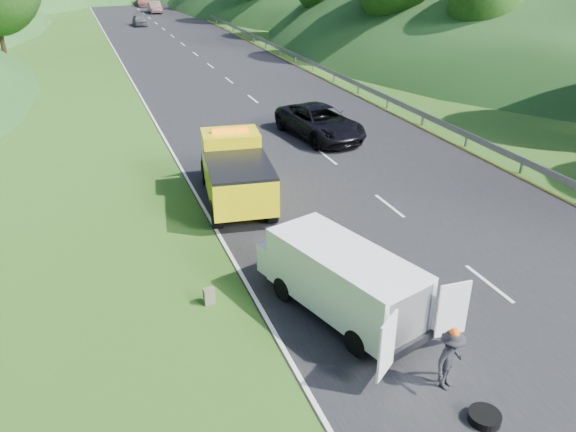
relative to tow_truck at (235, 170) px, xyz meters
name	(u,v)px	position (x,y,z in m)	size (l,w,h in m)	color
ground	(370,270)	(2.50, -6.62, -1.30)	(320.00, 320.00, 0.00)	#38661E
road_surface	(195,54)	(5.50, 33.38, -1.29)	(14.00, 200.00, 0.02)	black
guardrail	(235,32)	(12.80, 45.88, -1.30)	(0.06, 140.00, 1.52)	gray
tree_line_right	(310,20)	(25.50, 53.38, -1.30)	(14.00, 140.00, 14.00)	#2A4E17
tow_truck	(235,170)	(0.00, 0.00, 0.00)	(3.11, 6.46, 2.67)	black
white_van	(340,278)	(0.60, -8.34, -0.15)	(4.00, 6.18, 2.04)	black
woman	(295,287)	(-0.06, -6.69, -1.30)	(0.53, 0.39, 1.46)	silver
child	(332,289)	(0.92, -7.17, -1.30)	(0.49, 0.38, 1.01)	tan
worker	(446,387)	(1.70, -11.88, -1.30)	(1.01, 0.58, 1.56)	black
suitcase	(209,296)	(-2.69, -6.64, -1.05)	(0.32, 0.18, 0.51)	#595743
spare_tire	(484,421)	(1.84, -13.07, -1.30)	(0.71, 0.71, 0.20)	black
passing_suv	(320,137)	(6.40, 6.34, -1.30)	(2.74, 5.94, 1.65)	black
dist_car_a	(140,26)	(3.26, 55.57, -1.30)	(1.55, 3.85, 1.31)	#434448
dist_car_b	(155,13)	(7.21, 69.43, -1.30)	(1.64, 4.71, 1.55)	brown
dist_car_c	(144,6)	(6.97, 80.36, -1.30)	(2.13, 5.24, 1.52)	#A65A53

